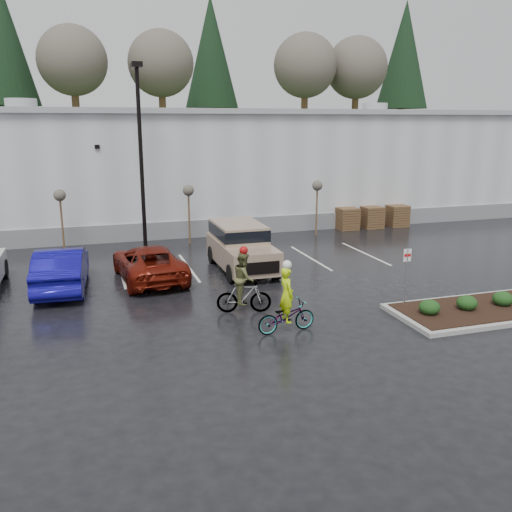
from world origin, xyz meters
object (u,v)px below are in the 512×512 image
object	(u,v)px
sapling_east	(317,189)
pallet_stack_a	(347,219)
sapling_mid	(188,194)
pallet_stack_b	(372,217)
lamppost	(140,138)
fire_lane_sign	(406,270)
suv_tan	(242,248)
car_blue	(62,268)
car_red	(149,263)
sapling_west	(60,199)
pallet_stack_c	(397,216)
cyclist_hivis	(286,310)
cyclist_olive	(244,289)

from	to	relation	value
sapling_east	pallet_stack_a	distance (m)	3.39
sapling_mid	pallet_stack_b	xyz separation A→B (m)	(11.70, 1.00, -2.05)
lamppost	pallet_stack_a	distance (m)	13.61
fire_lane_sign	suv_tan	distance (m)	7.80
sapling_east	car_blue	xyz separation A→B (m)	(-13.87, -6.74, -1.88)
car_red	suv_tan	xyz separation A→B (m)	(4.13, 0.21, 0.30)
lamppost	car_red	bearing A→B (deg)	-94.59
suv_tan	car_red	bearing A→B (deg)	-177.05
sapling_mid	pallet_stack_a	distance (m)	10.26
sapling_mid	car_red	xyz separation A→B (m)	(-2.93, -6.39, -2.00)
sapling_west	car_red	size ratio (longest dim) A/B	0.61
sapling_west	pallet_stack_c	size ratio (longest dim) A/B	2.37
fire_lane_sign	suv_tan	xyz separation A→B (m)	(-4.11, 6.62, -0.38)
lamppost	sapling_west	world-z (taller)	lamppost
sapling_east	sapling_mid	bearing A→B (deg)	180.00
pallet_stack_b	car_red	xyz separation A→B (m)	(-14.63, -7.39, 0.06)
pallet_stack_c	suv_tan	world-z (taller)	suv_tan
sapling_west	pallet_stack_b	size ratio (longest dim) A/B	2.37
car_blue	cyclist_hivis	distance (m)	9.73
sapling_west	sapling_mid	distance (m)	6.50
suv_tan	cyclist_hivis	bearing A→B (deg)	-95.33
sapling_west	car_red	bearing A→B (deg)	-60.85
sapling_west	cyclist_olive	xyz separation A→B (m)	(6.23, -11.50, -1.87)
sapling_mid	suv_tan	distance (m)	6.52
sapling_mid	car_red	size ratio (longest dim) A/B	0.61
fire_lane_sign	cyclist_hivis	size ratio (longest dim) A/B	0.94
sapling_east	fire_lane_sign	bearing A→B (deg)	-99.75
lamppost	sapling_west	xyz separation A→B (m)	(-4.00, 1.00, -2.96)
sapling_west	fire_lane_sign	bearing A→B (deg)	-47.33
sapling_east	pallet_stack_a	bearing A→B (deg)	21.80
lamppost	suv_tan	distance (m)	7.88
lamppost	car_red	distance (m)	7.34
car_blue	car_red	world-z (taller)	car_blue
sapling_west	cyclist_olive	bearing A→B (deg)	-61.56
fire_lane_sign	car_red	bearing A→B (deg)	142.11
sapling_west	car_blue	xyz separation A→B (m)	(0.13, -6.74, -1.88)
sapling_east	pallet_stack_c	xyz separation A→B (m)	(6.00, 1.00, -2.05)
car_blue	sapling_west	bearing A→B (deg)	-85.60
pallet_stack_b	cyclist_hivis	distance (m)	18.43
fire_lane_sign	lamppost	bearing A→B (deg)	123.46
car_blue	cyclist_hivis	xyz separation A→B (m)	(6.87, -6.89, -0.13)
pallet_stack_a	pallet_stack_b	bearing A→B (deg)	0.00
lamppost	pallet_stack_a	bearing A→B (deg)	9.09
sapling_east	cyclist_hivis	xyz separation A→B (m)	(-7.00, -13.63, -2.00)
pallet_stack_a	pallet_stack_b	size ratio (longest dim) A/B	1.00
pallet_stack_c	car_red	size ratio (longest dim) A/B	0.26
pallet_stack_c	fire_lane_sign	xyz separation A→B (m)	(-8.20, -13.80, 0.73)
pallet_stack_c	cyclist_hivis	world-z (taller)	cyclist_hivis
sapling_mid	car_blue	distance (m)	9.46
cyclist_olive	pallet_stack_a	bearing A→B (deg)	-24.66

